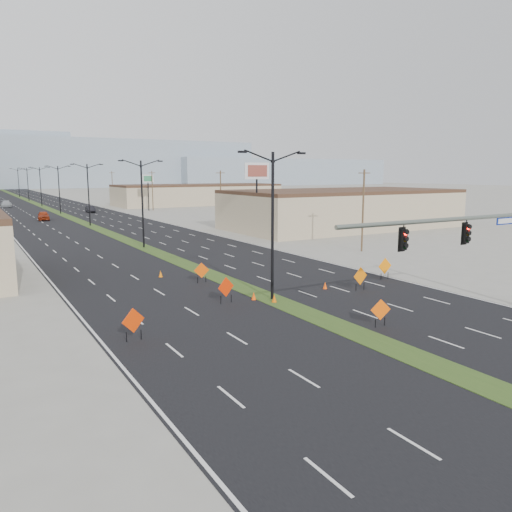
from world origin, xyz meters
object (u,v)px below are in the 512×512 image
streetlight_3 (59,188)px  construction_sign_1 (226,288)px  pole_sign_east_near (257,176)px  construction_sign_3 (381,311)px  streetlight_5 (28,183)px  streetlight_4 (41,185)px  cone_0 (274,299)px  streetlight_0 (273,221)px  construction_sign_4 (360,277)px  construction_sign_0 (133,322)px  construction_sign_5 (385,267)px  car_left (43,216)px  streetlight_6 (19,182)px  car_far (6,204)px  cone_1 (254,296)px  cone_2 (325,286)px  streetlight_2 (88,193)px  pole_sign_east_far (148,182)px  signal_mast (486,239)px  construction_sign_2 (202,271)px  streetlight_1 (142,201)px  car_mid (90,209)px  cone_3 (161,274)px

streetlight_3 → construction_sign_1: bearing=-92.2°
pole_sign_east_near → construction_sign_3: bearing=-90.8°
streetlight_5 → pole_sign_east_near: 111.76m
streetlight_4 → cone_0: streetlight_4 is taller
streetlight_0 → pole_sign_east_near: 33.70m
streetlight_5 → construction_sign_4: (7.01, -141.10, -4.36)m
construction_sign_0 → construction_sign_5: bearing=-3.8°
car_left → construction_sign_1: 69.57m
streetlight_6 → construction_sign_3: bearing=-89.4°
car_left → car_far: size_ratio=0.87×
streetlight_5 → cone_0: size_ratio=17.03×
car_left → construction_sign_0: bearing=-88.9°
cone_1 → streetlight_6: bearing=89.6°
cone_1 → pole_sign_east_near: 34.60m
cone_1 → cone_2: cone_1 is taller
streetlight_3 → streetlight_2: bearing=-90.0°
streetlight_3 → pole_sign_east_far: 19.15m
streetlight_3 → construction_sign_0: 88.35m
signal_mast → cone_1: 15.02m
streetlight_5 → signal_mast: bearing=-86.7°
construction_sign_3 → construction_sign_2: bearing=122.5°
pole_sign_east_near → pole_sign_east_far: (2.94, 53.82, -1.57)m
car_left → streetlight_1: bearing=-77.5°
signal_mast → car_mid: size_ratio=3.71×
streetlight_5 → car_mid: streetlight_5 is taller
cone_0 → construction_sign_5: bearing=8.3°
car_mid → cone_0: bearing=-91.8°
signal_mast → construction_sign_3: 7.79m
streetlight_0 → streetlight_5: same height
streetlight_6 → cone_3: (-4.07, -156.98, -5.14)m
cone_3 → construction_sign_5: bearing=-33.0°
streetlight_5 → construction_sign_5: (11.50, -139.07, -4.37)m
streetlight_2 → streetlight_3: bearing=90.0°
construction_sign_5 → cone_3: bearing=150.4°
cone_1 → streetlight_5: bearing=89.5°
streetlight_4 → construction_sign_3: 120.41m
streetlight_1 → construction_sign_5: (11.50, -27.07, -4.37)m
cone_0 → streetlight_5: bearing=89.9°
construction_sign_5 → cone_1: size_ratio=3.19×
streetlight_2 → cone_1: size_ratio=18.00×
streetlight_5 → cone_1: (-1.15, -139.45, -5.14)m
streetlight_2 → construction_sign_3: bearing=-88.2°
streetlight_6 → construction_sign_0: 171.98m
streetlight_2 → cone_0: size_ratio=17.03×
streetlight_6 → car_far: size_ratio=1.79×
car_left → pole_sign_east_far: size_ratio=0.59×
car_mid → construction_sign_1: size_ratio=2.45×
streetlight_0 → streetlight_6: same height
construction_sign_3 → cone_3: size_ratio=2.86×
signal_mast → streetlight_5: streetlight_5 is taller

